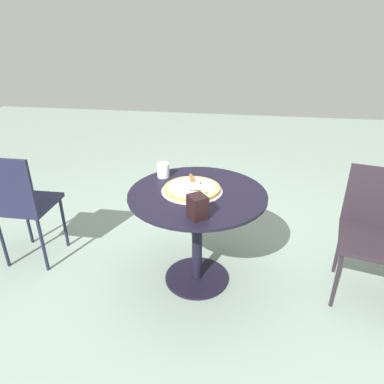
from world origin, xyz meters
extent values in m
plane|color=gray|center=(0.00, 0.00, 0.00)|extent=(10.00, 10.00, 0.00)
cylinder|color=black|center=(0.00, 0.00, 0.67)|extent=(0.88, 0.88, 0.02)
cylinder|color=black|center=(0.00, 0.00, 0.34)|extent=(0.07, 0.07, 0.65)
cylinder|color=black|center=(0.00, 0.00, 0.01)|extent=(0.45, 0.45, 0.02)
cylinder|color=silver|center=(-0.02, -0.04, 0.68)|extent=(0.39, 0.39, 0.00)
cylinder|color=tan|center=(-0.02, -0.04, 0.70)|extent=(0.36, 0.36, 0.02)
cylinder|color=beige|center=(-0.02, -0.04, 0.71)|extent=(0.31, 0.31, 0.00)
sphere|color=#E8EDCE|center=(0.00, -0.04, 0.72)|extent=(0.02, 0.02, 0.02)
sphere|color=#F5E1CE|center=(-0.02, -0.11, 0.72)|extent=(0.02, 0.02, 0.02)
sphere|color=silver|center=(-0.05, -0.08, 0.72)|extent=(0.02, 0.02, 0.02)
sphere|color=#2D6E27|center=(-0.07, 0.01, 0.71)|extent=(0.02, 0.02, 0.02)
sphere|color=#F6DFCC|center=(0.01, -0.05, 0.71)|extent=(0.01, 0.01, 0.01)
sphere|color=#387622|center=(0.06, 0.06, 0.71)|extent=(0.02, 0.02, 0.02)
sphere|color=white|center=(-0.03, -0.03, 0.72)|extent=(0.02, 0.02, 0.02)
sphere|color=#EFEFC9|center=(-0.05, -0.05, 0.71)|extent=(0.02, 0.02, 0.02)
cube|color=silver|center=(0.01, -0.02, 0.73)|extent=(0.12, 0.11, 0.00)
cube|color=brown|center=(-0.09, -0.05, 0.73)|extent=(0.11, 0.05, 0.02)
cylinder|color=silver|center=(-0.21, -0.27, 0.73)|extent=(0.08, 0.08, 0.10)
cube|color=black|center=(0.30, 0.04, 0.75)|extent=(0.13, 0.13, 0.13)
cube|color=black|center=(-0.01, 1.11, 0.43)|extent=(0.52, 0.52, 0.03)
cube|color=black|center=(-0.20, 1.16, 0.64)|extent=(0.13, 0.42, 0.40)
cylinder|color=black|center=(0.13, 0.89, 0.21)|extent=(0.02, 0.02, 0.41)
cylinder|color=black|center=(-0.23, 0.98, 0.21)|extent=(0.02, 0.02, 0.41)
cube|color=#1A1C34|center=(-0.08, -1.26, 0.46)|extent=(0.38, 0.38, 0.03)
cube|color=#1A1C34|center=(0.09, -1.25, 0.67)|extent=(0.03, 0.37, 0.40)
cylinder|color=#1A1C34|center=(-0.24, -1.41, 0.22)|extent=(0.02, 0.02, 0.44)
cylinder|color=#1A1C34|center=(-0.24, -1.10, 0.22)|extent=(0.02, 0.02, 0.44)
cylinder|color=#1A1C34|center=(0.08, -1.41, 0.22)|extent=(0.02, 0.02, 0.44)
cylinder|color=#1A1C34|center=(0.07, -1.10, 0.22)|extent=(0.02, 0.02, 0.44)
camera|label=1|loc=(1.93, 0.27, 1.64)|focal=32.32mm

